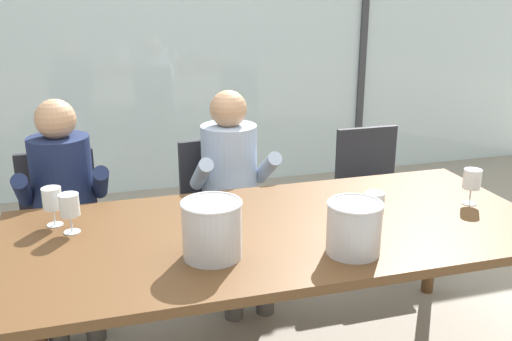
# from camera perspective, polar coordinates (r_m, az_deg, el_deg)

# --- Properties ---
(ground) EXTENTS (14.00, 14.00, 0.00)m
(ground) POSITION_cam_1_polar(r_m,az_deg,el_deg) (3.66, -2.89, -10.08)
(ground) COLOR #9E9384
(window_glass_panel) EXTENTS (7.57, 0.03, 2.60)m
(window_glass_panel) POSITION_cam_1_polar(r_m,az_deg,el_deg) (4.91, -7.86, 12.92)
(window_glass_panel) COLOR silver
(window_glass_panel) RESTS_ON ground
(window_mullion_right) EXTENTS (0.06, 0.06, 2.60)m
(window_mullion_right) POSITION_cam_1_polar(r_m,az_deg,el_deg) (5.42, 10.77, 13.24)
(window_mullion_right) COLOR #38383D
(window_mullion_right) RESTS_ON ground
(hillside_vineyard) EXTENTS (13.57, 2.40, 2.00)m
(hillside_vineyard) POSITION_cam_1_polar(r_m,az_deg,el_deg) (8.64, -11.64, 12.89)
(hillside_vineyard) COLOR #386633
(hillside_vineyard) RESTS_ON ground
(dining_table) EXTENTS (2.37, 1.05, 0.73)m
(dining_table) POSITION_cam_1_polar(r_m,az_deg,el_deg) (2.51, 2.25, -7.04)
(dining_table) COLOR brown
(dining_table) RESTS_ON ground
(chair_near_curtain) EXTENTS (0.46, 0.46, 0.86)m
(chair_near_curtain) POSITION_cam_1_polar(r_m,az_deg,el_deg) (3.32, -19.13, -4.68)
(chair_near_curtain) COLOR #232328
(chair_near_curtain) RESTS_ON ground
(chair_left_of_center) EXTENTS (0.50, 0.50, 0.86)m
(chair_left_of_center) POSITION_cam_1_polar(r_m,az_deg,el_deg) (3.40, -3.70, -3.12)
(chair_left_of_center) COLOR #232328
(chair_left_of_center) RESTS_ON ground
(chair_center) EXTENTS (0.44, 0.44, 0.86)m
(chair_center) POSITION_cam_1_polar(r_m,az_deg,el_deg) (3.74, 11.61, -1.51)
(chair_center) COLOR #232328
(chair_center) RESTS_ON ground
(person_navy_polo) EXTENTS (0.47, 0.62, 1.18)m
(person_navy_polo) POSITION_cam_1_polar(r_m,az_deg,el_deg) (3.14, -18.82, -2.61)
(person_navy_polo) COLOR #192347
(person_navy_polo) RESTS_ON ground
(person_pale_blue_shirt) EXTENTS (0.47, 0.62, 1.18)m
(person_pale_blue_shirt) POSITION_cam_1_polar(r_m,az_deg,el_deg) (3.21, -2.35, -1.13)
(person_pale_blue_shirt) COLOR #9EB2D1
(person_pale_blue_shirt) RESTS_ON ground
(ice_bucket_primary) EXTENTS (0.22, 0.22, 0.21)m
(ice_bucket_primary) POSITION_cam_1_polar(r_m,az_deg,el_deg) (2.24, 9.86, -5.64)
(ice_bucket_primary) COLOR #B7B7BC
(ice_bucket_primary) RESTS_ON dining_table
(ice_bucket_secondary) EXTENTS (0.24, 0.24, 0.23)m
(ice_bucket_secondary) POSITION_cam_1_polar(r_m,az_deg,el_deg) (2.18, -4.47, -5.84)
(ice_bucket_secondary) COLOR #B7B7BC
(ice_bucket_secondary) RESTS_ON dining_table
(wine_glass_by_left_taster) EXTENTS (0.08, 0.08, 0.17)m
(wine_glass_by_left_taster) POSITION_cam_1_polar(r_m,az_deg,el_deg) (2.51, -18.31, -3.49)
(wine_glass_by_left_taster) COLOR silver
(wine_glass_by_left_taster) RESTS_ON dining_table
(wine_glass_near_bucket) EXTENTS (0.08, 0.08, 0.17)m
(wine_glass_near_bucket) POSITION_cam_1_polar(r_m,az_deg,el_deg) (2.89, 20.96, -0.96)
(wine_glass_near_bucket) COLOR silver
(wine_glass_near_bucket) RESTS_ON dining_table
(wine_glass_center_pour) EXTENTS (0.08, 0.08, 0.17)m
(wine_glass_center_pour) POSITION_cam_1_polar(r_m,az_deg,el_deg) (2.45, 11.85, -3.44)
(wine_glass_center_pour) COLOR silver
(wine_glass_center_pour) RESTS_ON dining_table
(wine_glass_by_right_taster) EXTENTS (0.08, 0.08, 0.17)m
(wine_glass_by_right_taster) POSITION_cam_1_polar(r_m,az_deg,el_deg) (2.61, -19.88, -2.83)
(wine_glass_by_right_taster) COLOR silver
(wine_glass_by_right_taster) RESTS_ON dining_table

